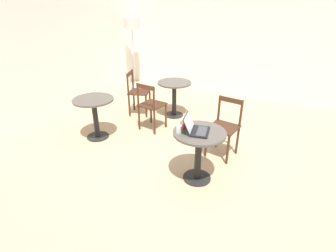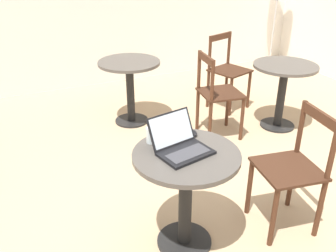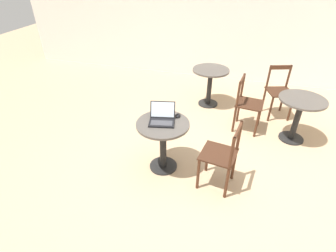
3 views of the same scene
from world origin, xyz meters
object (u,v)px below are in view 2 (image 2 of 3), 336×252
at_px(cafe_table_far, 130,78).
at_px(laptop, 181,145).
at_px(drinking_glass, 152,135).
at_px(chair_near_right, 293,170).
at_px(mouse, 192,133).
at_px(chair_mid_left, 217,95).
at_px(mug, 174,131).
at_px(chair_mid_back, 227,71).
at_px(cafe_table_near, 186,179).
at_px(cafe_table_mid, 283,82).

bearing_deg(cafe_table_far, laptop, -100.15).
bearing_deg(drinking_glass, laptop, -57.61).
height_order(cafe_table_far, chair_near_right, chair_near_right).
xyz_separation_m(chair_near_right, mouse, (-0.61, 0.32, 0.27)).
xyz_separation_m(chair_mid_left, mouse, (-0.86, -1.07, 0.27)).
relative_size(mouse, mug, 0.81).
bearing_deg(chair_mid_back, drinking_glass, -134.81).
xyz_separation_m(mouse, drinking_glass, (-0.28, 0.02, 0.03)).
relative_size(cafe_table_near, cafe_table_mid, 1.00).
distance_m(chair_mid_back, laptop, 2.41).
relative_size(cafe_table_far, chair_mid_left, 0.80).
bearing_deg(cafe_table_far, chair_near_right, -78.24).
distance_m(cafe_table_near, cafe_table_mid, 2.09).
relative_size(chair_mid_back, drinking_glass, 8.69).
bearing_deg(mug, chair_mid_left, 46.86).
xyz_separation_m(cafe_table_near, mouse, (0.14, 0.20, 0.20)).
height_order(cafe_table_near, mug, mug).
distance_m(cafe_table_near, chair_mid_back, 2.41).
height_order(chair_near_right, chair_mid_left, same).
height_order(laptop, mouse, laptop).
relative_size(mug, drinking_glass, 1.24).
bearing_deg(laptop, cafe_table_near, -60.00).
bearing_deg(cafe_table_far, cafe_table_mid, -28.89).
height_order(laptop, drinking_glass, laptop).
relative_size(chair_mid_back, laptop, 2.41).
relative_size(cafe_table_near, laptop, 1.94).
xyz_separation_m(cafe_table_near, laptop, (-0.02, 0.03, 0.23)).
relative_size(cafe_table_mid, chair_near_right, 0.80).
bearing_deg(chair_mid_back, mug, -132.05).
bearing_deg(cafe_table_mid, mouse, -148.98).
relative_size(cafe_table_near, chair_mid_left, 0.80).
relative_size(cafe_table_mid, mug, 5.65).
xyz_separation_m(cafe_table_mid, mouse, (-1.60, -0.96, 0.20)).
xyz_separation_m(cafe_table_near, mug, (0.02, 0.22, 0.22)).
bearing_deg(mouse, laptop, -134.64).
height_order(chair_mid_left, drinking_glass, chair_mid_left).
distance_m(cafe_table_mid, laptop, 2.10).
relative_size(chair_near_right, chair_mid_left, 1.00).
xyz_separation_m(mug, drinking_glass, (-0.16, -0.01, 0.01)).
relative_size(cafe_table_mid, chair_mid_left, 0.80).
height_order(chair_near_right, drinking_glass, chair_near_right).
bearing_deg(mouse, mug, 168.25).
bearing_deg(chair_near_right, drinking_glass, 158.99).
xyz_separation_m(cafe_table_near, cafe_table_mid, (1.74, 1.16, 0.00)).
height_order(laptop, mug, laptop).
relative_size(chair_mid_left, mouse, 8.72).
distance_m(laptop, drinking_glass, 0.21).
relative_size(cafe_table_near, chair_mid_back, 0.80).
bearing_deg(chair_mid_left, chair_near_right, -100.10).
xyz_separation_m(chair_mid_back, laptop, (-1.53, -1.84, 0.29)).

